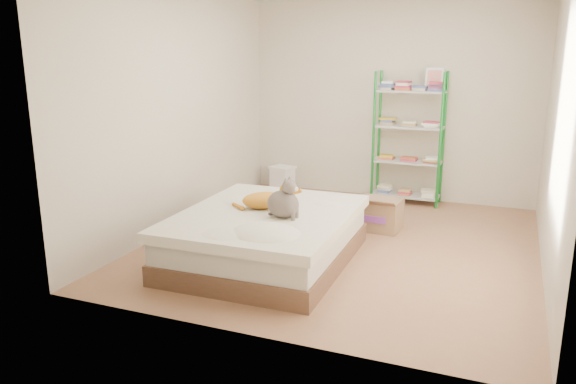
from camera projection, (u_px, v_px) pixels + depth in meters
The scene contains 7 objects.
room at pixel (346, 119), 5.52m from camera, with size 3.81×4.21×2.61m.
bed at pixel (266, 237), 5.31m from camera, with size 1.55×1.93×0.49m.
orange_cat at pixel (265, 198), 5.34m from camera, with size 0.51×0.27×0.20m, color orange, non-canonical shape.
grey_cat at pixel (283, 198), 5.04m from camera, with size 0.27×0.32×0.36m, color slate, non-canonical shape.
shelf_unit at pixel (409, 138), 7.22m from camera, with size 0.88×0.36×1.74m.
cardboard_box at pixel (378, 214), 6.28m from camera, with size 0.52×0.50×0.40m.
white_bin at pixel (282, 178), 7.99m from camera, with size 0.37×0.34×0.35m.
Camera 1 is at (1.53, -5.35, 1.97)m, focal length 35.00 mm.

